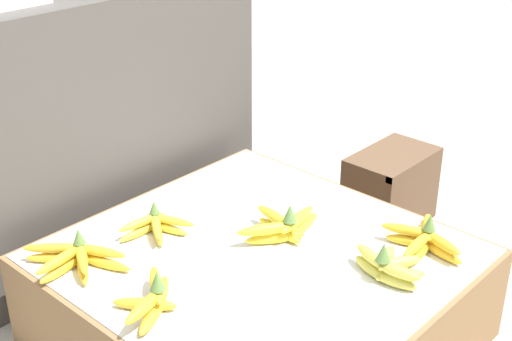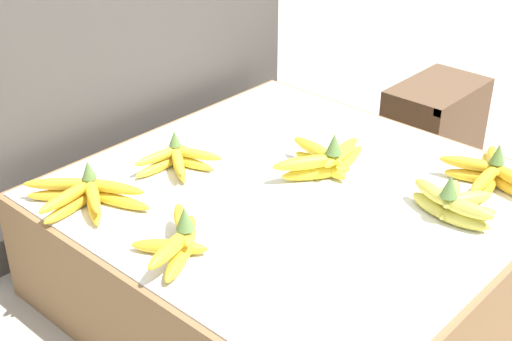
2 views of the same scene
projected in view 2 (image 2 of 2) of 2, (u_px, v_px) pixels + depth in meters
ground_plane at (294, 289)px, 1.73m from camera, size 10.00×10.00×0.00m
display_platform at (296, 241)px, 1.66m from camera, size 0.94×0.97×0.28m
back_vendor_table at (85, 48)px, 1.99m from camera, size 1.16×0.43×0.85m
wooden_crate at (434, 125)px, 2.22m from camera, size 0.33×0.20×0.27m
banana_bunch_front_midright at (453, 204)px, 1.48m from camera, size 0.13×0.20×0.11m
banana_bunch_front_right at (491, 174)px, 1.60m from camera, size 0.24×0.24×0.10m
banana_bunch_middle_left at (179, 240)px, 1.36m from camera, size 0.22×0.17×0.11m
banana_bunch_middle_midright at (326, 160)px, 1.65m from camera, size 0.28×0.18×0.11m
banana_bunch_back_left at (85, 194)px, 1.52m from camera, size 0.21×0.26×0.10m
banana_bunch_back_midleft at (176, 159)px, 1.67m from camera, size 0.17×0.16×0.09m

